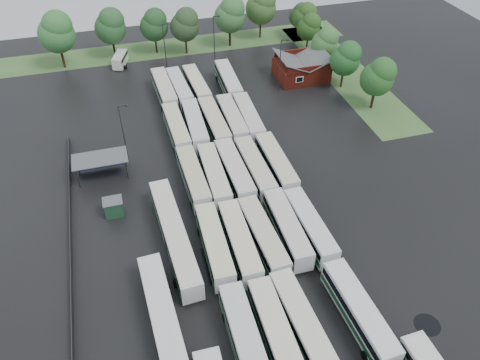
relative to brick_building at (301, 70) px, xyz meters
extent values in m
plane|color=black|center=(-24.00, -42.77, -1.87)|extent=(160.00, 160.00, 0.00)
cube|color=maroon|center=(0.00, 0.03, -0.17)|extent=(10.00, 8.00, 3.40)
cube|color=#4C4F51|center=(-2.50, 0.03, 2.43)|extent=(5.07, 8.60, 2.19)
cube|color=#4C4F51|center=(2.50, 0.03, 2.43)|extent=(5.07, 8.60, 2.19)
cube|color=maroon|center=(0.00, -3.97, 2.03)|extent=(9.00, 0.20, 1.20)
cube|color=silver|center=(-2.00, -4.02, 0.13)|extent=(1.60, 0.12, 1.20)
cylinder|color=#2D2D30|center=(-44.80, -22.77, -0.17)|extent=(0.16, 0.16, 3.40)
cylinder|color=#2D2D30|center=(-37.60, -22.77, -0.17)|extent=(0.16, 0.16, 3.40)
cylinder|color=#2D2D30|center=(-44.80, -19.57, -0.17)|extent=(0.16, 0.16, 3.40)
cylinder|color=#2D2D30|center=(-37.60, -19.57, -0.17)|extent=(0.16, 0.16, 3.40)
cube|color=#4C4F51|center=(-41.20, -21.17, 1.63)|extent=(8.20, 4.20, 0.15)
cube|color=navy|center=(-41.20, -19.27, -0.27)|extent=(7.60, 0.08, 2.60)
cube|color=#173A23|center=(-40.20, -30.17, -0.62)|extent=(2.50, 2.00, 2.50)
cube|color=#4C4F51|center=(-40.20, -30.17, 0.69)|extent=(2.70, 2.20, 0.12)
cube|color=#3F652F|center=(-22.00, 22.03, -1.86)|extent=(80.00, 10.00, 0.01)
cube|color=#3F652F|center=(10.00, 0.03, -1.86)|extent=(10.00, 50.00, 0.01)
cube|color=#2D2D30|center=(-46.20, -34.77, -1.27)|extent=(0.10, 50.00, 1.20)
cube|color=silver|center=(-28.54, -55.29, 0.10)|extent=(2.89, 12.98, 2.96)
cube|color=black|center=(-28.54, -55.29, 0.69)|extent=(2.94, 12.46, 0.95)
cube|color=#0B4519|center=(-28.54, -55.29, -0.55)|extent=(2.94, 12.72, 0.65)
cube|color=beige|center=(-28.54, -55.29, 1.64)|extent=(2.77, 12.59, 0.13)
cylinder|color=black|center=(-28.54, -51.15, -1.38)|extent=(2.75, 1.04, 1.04)
cube|color=silver|center=(-25.18, -55.39, 0.08)|extent=(2.79, 12.83, 2.93)
cube|color=black|center=(-25.18, -55.39, 0.67)|extent=(2.85, 12.32, 0.94)
cube|color=#09481B|center=(-25.18, -55.39, -0.56)|extent=(2.84, 12.57, 0.65)
cube|color=beige|center=(-25.18, -55.39, 1.60)|extent=(2.68, 12.44, 0.13)
cylinder|color=black|center=(-25.18, -51.30, -1.39)|extent=(2.72, 1.02, 1.02)
cube|color=silver|center=(-22.10, -54.98, 0.07)|extent=(3.21, 12.82, 2.91)
cube|color=black|center=(-22.10, -54.98, 0.65)|extent=(3.25, 12.32, 0.93)
cube|color=#143F1F|center=(-22.10, -54.98, -0.57)|extent=(3.25, 12.57, 0.64)
cube|color=beige|center=(-22.10, -54.98, 1.58)|extent=(3.08, 12.44, 0.13)
cylinder|color=black|center=(-22.10, -50.92, -1.39)|extent=(2.70, 1.02, 1.02)
cube|color=silver|center=(-15.52, -55.47, 0.10)|extent=(3.27, 13.01, 2.96)
cube|color=black|center=(-15.52, -55.47, 0.69)|extent=(3.31, 12.50, 0.95)
cube|color=#154224|center=(-15.52, -55.47, -0.55)|extent=(3.31, 12.76, 0.65)
cube|color=silver|center=(-15.52, -55.47, 1.63)|extent=(3.15, 12.62, 0.13)
cylinder|color=black|center=(-15.52, -59.60, -1.38)|extent=(2.74, 1.03, 1.03)
cylinder|color=black|center=(-15.52, -51.34, -1.38)|extent=(2.74, 1.03, 1.03)
cube|color=silver|center=(-28.46, -41.44, 0.06)|extent=(3.00, 12.77, 2.91)
cube|color=black|center=(-28.46, -41.44, 0.65)|extent=(3.05, 12.26, 0.93)
cube|color=#144F22|center=(-28.46, -41.44, -0.58)|extent=(3.05, 12.51, 0.64)
cube|color=beige|center=(-28.46, -41.44, 1.57)|extent=(2.89, 12.38, 0.13)
cylinder|color=black|center=(-28.46, -45.50, -1.39)|extent=(2.70, 1.02, 1.02)
cylinder|color=black|center=(-28.46, -37.38, -1.39)|extent=(2.70, 1.02, 1.02)
cube|color=silver|center=(-25.28, -41.84, 0.09)|extent=(2.93, 12.91, 2.95)
cube|color=black|center=(-25.28, -41.84, 0.68)|extent=(2.98, 12.39, 0.94)
cube|color=#185128|center=(-25.28, -41.84, -0.56)|extent=(2.97, 12.65, 0.65)
cube|color=beige|center=(-25.28, -41.84, 1.62)|extent=(2.81, 12.52, 0.13)
cylinder|color=black|center=(-25.28, -45.96, -1.38)|extent=(2.73, 1.03, 1.03)
cylinder|color=black|center=(-25.28, -37.73, -1.38)|extent=(2.73, 1.03, 1.03)
cube|color=silver|center=(-22.16, -41.77, 0.07)|extent=(3.20, 12.83, 2.92)
cube|color=black|center=(-22.16, -41.77, 0.65)|extent=(3.24, 12.33, 0.93)
cube|color=#10421F|center=(-22.16, -41.77, -0.57)|extent=(3.24, 12.58, 0.64)
cube|color=beige|center=(-22.16, -41.77, 1.58)|extent=(3.07, 12.45, 0.13)
cylinder|color=black|center=(-22.16, -45.85, -1.39)|extent=(2.71, 1.02, 1.02)
cylinder|color=black|center=(-22.16, -37.70, -1.39)|extent=(2.71, 1.02, 1.02)
cube|color=silver|center=(-18.63, -41.23, 0.08)|extent=(2.87, 12.81, 2.93)
cube|color=black|center=(-18.63, -41.23, 0.66)|extent=(2.92, 12.30, 0.94)
cube|color=#124A1E|center=(-18.63, -41.23, -0.57)|extent=(2.92, 12.55, 0.64)
cube|color=beige|center=(-18.63, -41.23, 1.59)|extent=(2.75, 12.42, 0.13)
cylinder|color=black|center=(-18.63, -45.31, -1.39)|extent=(2.71, 1.02, 1.02)
cylinder|color=black|center=(-18.63, -37.14, -1.39)|extent=(2.71, 1.02, 1.02)
cube|color=silver|center=(-15.63, -41.74, 0.05)|extent=(2.91, 12.63, 2.88)
cube|color=black|center=(-15.63, -41.74, 0.62)|extent=(2.97, 12.13, 0.92)
cube|color=#103E1C|center=(-15.63, -41.74, -0.59)|extent=(2.96, 12.38, 0.63)
cube|color=silver|center=(-15.63, -41.74, 1.54)|extent=(2.80, 12.26, 0.13)
cylinder|color=black|center=(-15.63, -45.76, -1.39)|extent=(2.67, 1.01, 1.01)
cylinder|color=black|center=(-15.63, -37.71, -1.39)|extent=(2.67, 1.01, 1.01)
cube|color=silver|center=(-28.32, -27.75, 0.06)|extent=(2.84, 12.72, 2.91)
cube|color=black|center=(-28.32, -27.75, 0.64)|extent=(2.89, 12.21, 0.93)
cube|color=#184F28|center=(-28.32, -27.75, -0.58)|extent=(2.89, 12.46, 0.64)
cube|color=beige|center=(-28.32, -27.75, 1.57)|extent=(2.72, 12.34, 0.13)
cylinder|color=black|center=(-28.32, -31.81, -1.39)|extent=(2.69, 1.01, 1.01)
cylinder|color=black|center=(-28.32, -23.70, -1.39)|extent=(2.69, 1.01, 1.01)
cube|color=silver|center=(-25.25, -28.16, 0.09)|extent=(3.04, 12.95, 2.95)
cube|color=black|center=(-25.25, -28.16, 0.68)|extent=(3.09, 12.44, 0.94)
cube|color=#0B4A19|center=(-25.25, -28.16, -0.56)|extent=(3.08, 12.69, 0.65)
cube|color=beige|center=(-25.25, -28.16, 1.62)|extent=(2.92, 12.56, 0.13)
cylinder|color=black|center=(-25.25, -32.28, -1.38)|extent=(2.74, 1.03, 1.03)
cylinder|color=black|center=(-25.25, -24.04, -1.38)|extent=(2.74, 1.03, 1.03)
cube|color=silver|center=(-22.09, -28.08, 0.15)|extent=(2.97, 13.27, 3.03)
cube|color=black|center=(-22.09, -28.08, 0.75)|extent=(3.03, 12.74, 0.97)
cube|color=#0A421C|center=(-22.09, -28.08, -0.52)|extent=(3.02, 13.01, 0.67)
cube|color=beige|center=(-22.09, -28.08, 1.72)|extent=(2.86, 12.87, 0.13)
cylinder|color=black|center=(-22.09, -32.31, -1.37)|extent=(2.81, 1.06, 1.06)
cylinder|color=black|center=(-22.09, -23.84, -1.37)|extent=(2.81, 1.06, 1.06)
cube|color=silver|center=(-18.92, -28.19, 0.12)|extent=(2.94, 13.09, 2.99)
cube|color=black|center=(-18.92, -28.19, 0.71)|extent=(3.00, 12.56, 0.96)
cube|color=#154323|center=(-18.92, -28.19, -0.54)|extent=(2.99, 12.83, 0.66)
cube|color=beige|center=(-18.92, -28.19, 1.67)|extent=(2.83, 12.69, 0.13)
cylinder|color=black|center=(-18.92, -32.36, -1.38)|extent=(2.77, 1.04, 1.04)
cylinder|color=black|center=(-18.92, -24.02, -1.38)|extent=(2.77, 1.04, 1.04)
cube|color=silver|center=(-15.46, -28.00, 0.12)|extent=(2.74, 13.04, 2.99)
cube|color=black|center=(-15.46, -28.00, 0.71)|extent=(2.80, 12.51, 0.96)
cube|color=#094317|center=(-15.46, -28.00, -0.54)|extent=(2.79, 12.78, 0.66)
cube|color=beige|center=(-15.46, -28.00, 1.66)|extent=(2.63, 12.64, 0.13)
cylinder|color=black|center=(-15.46, -32.17, -1.38)|extent=(2.77, 1.04, 1.04)
cylinder|color=black|center=(-15.46, -23.83, -1.38)|extent=(2.77, 1.04, 1.04)
cube|color=silver|center=(-28.38, -14.21, 0.06)|extent=(2.85, 12.68, 2.90)
cube|color=black|center=(-28.38, -14.21, 0.64)|extent=(2.90, 12.18, 0.93)
cube|color=#174523|center=(-28.38, -14.21, -0.58)|extent=(2.90, 12.43, 0.64)
cube|color=beige|center=(-28.38, -14.21, 1.56)|extent=(2.74, 12.30, 0.13)
cylinder|color=black|center=(-28.38, -18.26, -1.39)|extent=(2.69, 1.01, 1.01)
cylinder|color=black|center=(-28.38, -10.17, -1.39)|extent=(2.69, 1.01, 1.01)
cube|color=silver|center=(-25.19, -14.23, 0.13)|extent=(3.26, 13.20, 3.00)
cube|color=black|center=(-25.19, -14.23, 0.73)|extent=(3.30, 12.68, 0.96)
cube|color=#1B4C2B|center=(-25.19, -14.23, -0.53)|extent=(3.30, 12.94, 0.66)
cube|color=silver|center=(-25.19, -14.23, 1.68)|extent=(3.13, 12.80, 0.13)
cylinder|color=black|center=(-25.19, -18.42, -1.37)|extent=(2.78, 1.05, 1.05)
cylinder|color=black|center=(-25.19, -10.04, -1.37)|extent=(2.78, 1.05, 1.05)
cube|color=silver|center=(-21.86, -14.41, 0.13)|extent=(2.89, 13.14, 3.00)
cube|color=black|center=(-21.86, -14.41, 0.73)|extent=(2.95, 12.62, 0.96)
cube|color=#0D4D1F|center=(-21.86, -14.41, -0.53)|extent=(2.94, 12.88, 0.66)
cube|color=beige|center=(-21.86, -14.41, 1.68)|extent=(2.77, 12.74, 0.13)
cylinder|color=black|center=(-21.86, -18.60, -1.37)|extent=(2.79, 1.05, 1.05)
cylinder|color=black|center=(-21.86, -10.21, -1.37)|extent=(2.79, 1.05, 1.05)
cube|color=silver|center=(-18.63, -14.16, 0.09)|extent=(2.87, 12.88, 2.94)
cube|color=black|center=(-18.63, -14.16, 0.68)|extent=(2.93, 12.37, 0.94)
cube|color=#0F431F|center=(-18.63, -14.16, -0.56)|extent=(2.92, 12.63, 0.65)
cube|color=beige|center=(-18.63, -14.16, 1.61)|extent=(2.76, 12.49, 0.13)
cylinder|color=black|center=(-18.63, -18.27, -1.38)|extent=(2.73, 1.03, 1.03)
cylinder|color=black|center=(-18.63, -10.05, -1.38)|extent=(2.73, 1.03, 1.03)
cube|color=silver|center=(-15.76, -14.51, 0.09)|extent=(3.19, 12.99, 2.95)
cube|color=black|center=(-15.76, -14.51, 0.69)|extent=(3.24, 12.47, 0.95)
cube|color=#0A4019|center=(-15.76, -14.51, -0.56)|extent=(3.24, 12.73, 0.65)
cube|color=beige|center=(-15.76, -14.51, 1.63)|extent=(3.07, 12.60, 0.13)
cylinder|color=black|center=(-15.76, -18.64, -1.38)|extent=(2.74, 1.03, 1.03)
cylinder|color=black|center=(-15.76, -10.39, -1.38)|extent=(2.74, 1.03, 1.03)
cube|color=silver|center=(-28.28, -0.65, 0.12)|extent=(3.14, 13.16, 3.00)
cube|color=black|center=(-28.28, -0.65, 0.72)|extent=(3.19, 12.64, 0.96)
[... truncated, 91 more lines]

